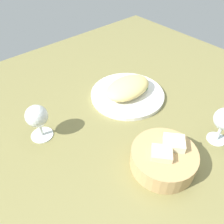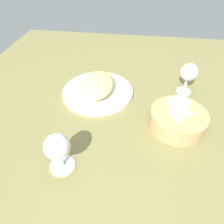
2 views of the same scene
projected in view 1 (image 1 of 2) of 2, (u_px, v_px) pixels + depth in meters
ground_plane at (137, 130)px, 74.99cm from camera, size 140.00×140.00×2.00cm
plate at (127, 95)px, 86.08cm from camera, size 26.86×26.86×1.40cm
omelette at (128, 88)px, 83.92cm from camera, size 18.82×12.45×5.02cm
lettuce_garnish at (142, 87)px, 87.61cm from camera, size 4.23×4.23×1.04cm
bread_basket at (164, 158)px, 62.02cm from camera, size 17.57×17.57×7.73cm
wine_glass_near at (37, 118)px, 67.08cm from camera, size 6.75×6.75×11.52cm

